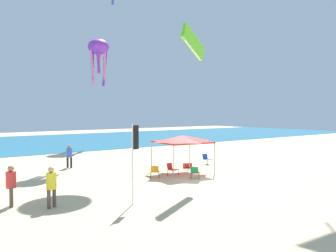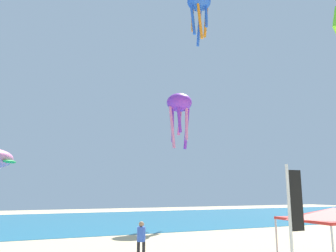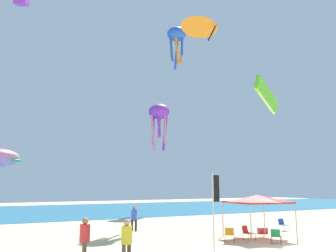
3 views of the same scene
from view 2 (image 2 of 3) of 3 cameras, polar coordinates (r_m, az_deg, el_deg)
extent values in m
cube|color=teal|center=(41.65, -10.00, -15.06)|extent=(120.00, 28.90, 0.02)
cylinder|color=#B7B7BC|center=(15.42, 17.60, -18.38)|extent=(0.07, 0.07, 2.11)
cube|color=red|center=(15.11, 25.92, -13.77)|extent=(3.62, 3.51, 0.10)
pyramid|color=red|center=(15.09, 25.84, -12.83)|extent=(3.55, 3.44, 0.40)
cube|color=black|center=(6.88, 20.47, -11.43)|extent=(0.30, 0.02, 1.10)
cylinder|color=black|center=(17.79, -4.06, -19.88)|extent=(0.16, 0.16, 0.80)
cylinder|color=black|center=(17.96, -4.94, -19.78)|extent=(0.16, 0.16, 0.80)
cylinder|color=blue|center=(17.78, -4.46, -17.45)|extent=(0.42, 0.42, 0.69)
sphere|color=#A87A56|center=(17.73, -4.44, -15.92)|extent=(0.26, 0.26, 0.26)
ellipsoid|color=blue|center=(30.65, 5.17, 19.84)|extent=(1.96, 1.96, 1.43)
cylinder|color=blue|center=(29.70, 6.36, 17.74)|extent=(0.34, 0.40, 2.10)
cylinder|color=orange|center=(30.12, 6.28, 16.68)|extent=(0.49, 0.24, 2.66)
cylinder|color=blue|center=(30.24, 5.17, 15.93)|extent=(0.38, 0.52, 3.24)
cylinder|color=orange|center=(30.20, 4.09, 17.19)|extent=(0.34, 0.40, 2.10)
cylinder|color=blue|center=(29.51, 4.14, 17.27)|extent=(0.49, 0.24, 2.66)
cylinder|color=orange|center=(29.12, 5.30, 17.06)|extent=(0.38, 0.52, 3.24)
ellipsoid|color=green|center=(34.88, -24.78, -5.38)|extent=(1.60, 2.20, 0.29)
ellipsoid|color=purple|center=(35.26, 1.88, 3.90)|extent=(2.57, 2.57, 1.87)
cylinder|color=purple|center=(34.02, 1.87, 1.18)|extent=(0.43, 0.54, 2.74)
cylinder|color=pink|center=(34.34, 3.09, 0.44)|extent=(0.49, 0.59, 3.50)
cylinder|color=purple|center=(35.08, 3.10, -0.43)|extent=(0.72, 0.32, 4.24)
cylinder|color=pink|center=(35.64, 1.94, 0.63)|extent=(0.43, 0.54, 2.74)
cylinder|color=purple|center=(35.19, 0.75, 0.15)|extent=(0.49, 0.59, 3.50)
cylinder|color=pink|center=(34.30, 0.69, -0.21)|extent=(0.72, 0.32, 4.24)
camera|label=1|loc=(9.15, 176.82, 17.08)|focal=36.78mm
camera|label=3|loc=(8.40, -175.11, 10.45)|focal=37.78mm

